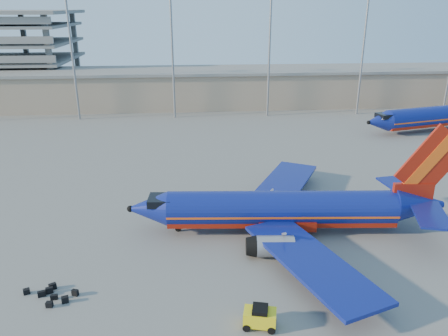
{
  "coord_description": "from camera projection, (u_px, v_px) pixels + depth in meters",
  "views": [
    {
      "loc": [
        -2.05,
        -46.02,
        22.41
      ],
      "look_at": [
        2.03,
        3.28,
        4.0
      ],
      "focal_mm": 35.0,
      "sensor_mm": 36.0,
      "label": 1
    }
  ],
  "objects": [
    {
      "name": "luggage_pile",
      "position": [
        52.0,
        294.0,
        35.72
      ],
      "size": [
        4.69,
        2.87,
        0.55
      ],
      "color": "black",
      "rests_on": "ground"
    },
    {
      "name": "aircraft_second",
      "position": [
        445.0,
        115.0,
        83.53
      ],
      "size": [
        35.45,
        16.42,
        12.21
      ],
      "rotation": [
        0.0,
        0.0,
        0.24
      ],
      "color": "navy",
      "rests_on": "ground"
    },
    {
      "name": "aircraft_main",
      "position": [
        289.0,
        209.0,
        45.48
      ],
      "size": [
        34.47,
        33.07,
        11.67
      ],
      "rotation": [
        0.0,
        0.0,
        -0.07
      ],
      "color": "navy",
      "rests_on": "ground"
    },
    {
      "name": "ground",
      "position": [
        209.0,
        210.0,
        50.96
      ],
      "size": [
        220.0,
        220.0,
        0.0
      ],
      "primitive_type": "plane",
      "color": "slate",
      "rests_on": "ground"
    },
    {
      "name": "terminal_building",
      "position": [
        238.0,
        86.0,
        104.4
      ],
      "size": [
        122.0,
        16.0,
        8.5
      ],
      "color": "gray",
      "rests_on": "ground"
    },
    {
      "name": "baggage_tug",
      "position": [
        260.0,
        317.0,
        32.16
      ],
      "size": [
        2.68,
        1.97,
        1.73
      ],
      "rotation": [
        0.0,
        0.0,
        -0.23
      ],
      "color": "yellow",
      "rests_on": "ground"
    },
    {
      "name": "light_mast_row",
      "position": [
        221.0,
        32.0,
        88.19
      ],
      "size": [
        101.6,
        1.6,
        28.65
      ],
      "color": "gray",
      "rests_on": "ground"
    }
  ]
}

